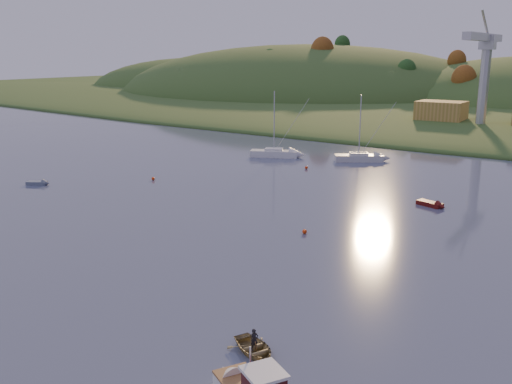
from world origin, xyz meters
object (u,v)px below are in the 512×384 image
Objects in this scene: sailboat_far at (274,153)px; canoe at (254,348)px; sailboat_near at (359,157)px; red_tender at (435,205)px; grey_dinghy at (41,183)px.

canoe is (36.90, -60.11, -0.38)m from sailboat_far.
canoe is (22.20, -64.90, -0.36)m from sailboat_near.
sailboat_near is 2.85× the size of red_tender.
sailboat_near is 15.47m from sailboat_far.
sailboat_far is at bearing 171.59° from red_tender.
sailboat_far reaches higher than sailboat_near.
red_tender reaches higher than grey_dinghy.
sailboat_far is at bearing 57.41° from canoe.
red_tender is (20.69, -22.95, -0.48)m from sailboat_near.
sailboat_far is 41.39m from grey_dinghy.
canoe is at bearing -69.20° from red_tender.
sailboat_near is at bearing -6.88° from sailboat_far.
sailboat_far is (-14.71, -4.78, 0.02)m from sailboat_near.
sailboat_far is 39.79m from red_tender.
sailboat_near is 68.59m from canoe.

